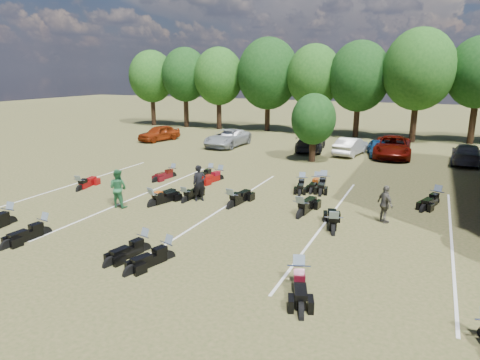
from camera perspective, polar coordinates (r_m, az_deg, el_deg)
The scene contains 34 objects.
ground at distance 17.12m, azimuth 2.39°, elevation -7.83°, with size 160.00×160.00×0.00m, color brown.
car_0 at distance 41.45m, azimuth -10.72°, elevation 6.17°, with size 1.72×4.28×1.46m, color maroon.
car_1 at distance 38.76m, azimuth -0.64°, elevation 5.79°, with size 1.44×4.12×1.36m, color silver.
car_2 at distance 37.63m, azimuth -1.67°, elevation 5.62°, with size 2.47×5.35×1.49m, color gray.
car_3 at distance 35.99m, azimuth 9.42°, elevation 5.04°, with size 2.11×5.18×1.50m, color black.
car_4 at distance 35.03m, azimuth 17.97°, elevation 4.09°, with size 1.50×3.73×1.27m, color navy.
car_5 at distance 34.85m, azimuth 14.55°, elevation 4.39°, with size 1.48×4.25×1.40m, color #AAAAA6.
car_6 at distance 34.96m, azimuth 19.66°, elevation 4.21°, with size 2.66×5.77×1.60m, color #590B05.
car_7 at distance 34.54m, azimuth 27.99°, elevation 3.08°, with size 1.98×4.86×1.41m, color #393A3F.
person_black at distance 21.77m, azimuth -5.45°, elevation -0.43°, with size 0.68×0.44×1.85m, color black.
person_green at distance 21.51m, azimuth -15.95°, elevation -1.07°, with size 0.92×0.72×1.89m, color #26653A.
person_grey at distance 19.63m, azimuth 18.78°, elevation -3.07°, with size 0.98×0.41×1.68m, color #545048.
motorcycle_0 at distance 19.28m, azimuth -24.60°, elevation -6.58°, with size 0.71×2.23×1.24m, color black, non-canonical shape.
motorcycle_1 at distance 21.23m, azimuth -28.29°, elevation -5.14°, with size 0.75×2.36×1.32m, color black, non-canonical shape.
motorcycle_3 at distance 15.60m, azimuth -9.62°, elevation -10.33°, with size 0.69×2.16×1.20m, color black, non-canonical shape.
motorcycle_4 at distance 16.42m, azimuth -12.67°, elevation -9.18°, with size 0.68×2.12×1.18m, color black, non-canonical shape.
motorcycle_5 at distance 13.82m, azimuth 7.78°, elevation -13.66°, with size 0.75×2.35×1.31m, color black, non-canonical shape.
motorcycle_7 at distance 25.39m, azimuth -20.56°, elevation -1.32°, with size 0.69×2.18×1.21m, color maroon, non-canonical shape.
motorcycle_8 at distance 21.67m, azimuth -11.56°, elevation -3.29°, with size 0.73×2.28×1.27m, color black, non-canonical shape.
motorcycle_9 at distance 21.50m, azimuth -11.52°, elevation -3.43°, with size 0.70×2.21×1.23m, color black, non-canonical shape.
motorcycle_10 at distance 21.90m, azimuth -7.33°, elevation -2.92°, with size 0.65×2.05×1.14m, color black, non-canonical shape.
motorcycle_11 at distance 20.85m, azimuth -1.18°, elevation -3.69°, with size 0.78×2.44×1.36m, color black, non-canonical shape.
motorcycle_12 at distance 19.74m, azimuth 8.01°, elevation -4.89°, with size 0.80×2.52×1.40m, color black, non-canonical shape.
motorcycle_13 at distance 18.09m, azimuth 12.28°, elevation -6.91°, with size 0.78×2.44×1.36m, color black, non-canonical shape.
motorcycle_14 at distance 27.16m, azimuth -8.97°, elevation 0.42°, with size 0.66×2.08×1.16m, color #4D0B11, non-canonical shape.
motorcycle_15 at distance 26.12m, azimuth -2.73°, elevation 0.03°, with size 0.72×2.26×1.26m, color maroon, non-canonical shape.
motorcycle_16 at distance 27.03m, azimuth -3.99°, elevation 0.50°, with size 0.65×2.05×1.14m, color black, non-canonical shape.
motorcycle_17 at distance 24.98m, azimuth 10.16°, elevation -0.86°, with size 0.67×2.12×1.18m, color black, non-canonical shape.
motorcycle_18 at distance 24.63m, azimuth 8.24°, elevation -1.00°, with size 0.69×2.18×1.22m, color black, non-canonical shape.
motorcycle_19 at distance 24.93m, azimuth 11.01°, elevation -0.93°, with size 0.76×2.39×1.33m, color black, non-canonical shape.
motorcycle_20 at distance 23.60m, azimuth 24.63°, elevation -2.88°, with size 0.74×2.32×1.29m, color black, non-canonical shape.
tree_line at distance 44.25m, azimuth 15.89°, elevation 13.65°, with size 56.00×6.00×9.79m.
young_tree_midfield at distance 31.41m, azimuth 9.79°, elevation 8.00°, with size 3.20×3.20×4.70m.
parking_lines at distance 20.85m, azimuth -2.17°, elevation -3.69°, with size 20.10×14.00×0.01m.
Camera 1 is at (5.90, -14.71, 6.46)m, focal length 32.00 mm.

